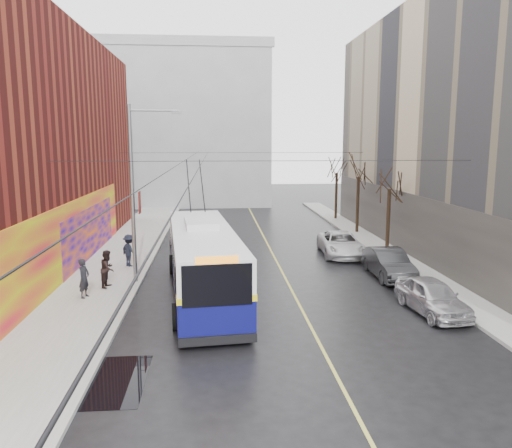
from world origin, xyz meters
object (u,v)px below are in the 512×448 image
Objects in this scene: pedestrian_c at (129,250)px; tree_mid at (359,167)px; streetlight_pole at (135,190)px; parked_car_a at (432,296)px; tree_near at (390,177)px; pedestrian_b at (108,269)px; parked_car_b at (388,264)px; parked_car_c at (341,244)px; tree_far at (337,164)px; pedestrian_a at (84,278)px; following_car at (186,231)px; trolleybus at (203,260)px.

tree_mid is at bearing -103.36° from pedestrian_c.
streetlight_pole is 2.08× the size of parked_car_a.
streetlight_pole is 1.41× the size of tree_near.
pedestrian_c is (0.35, 4.13, -0.00)m from pedestrian_b.
parked_car_c is (-1.19, 5.50, -0.03)m from parked_car_b.
tree_far reaches higher than pedestrian_a.
parked_car_a is 19.85m from following_car.
streetlight_pole is at bearing -139.35° from tree_mid.
pedestrian_b reaches higher than parked_car_c.
tree_far is (15.14, 20.00, 0.30)m from streetlight_pole.
streetlight_pole reaches higher than parked_car_a.
parked_car_c is at bearing -124.15° from pedestrian_c.
following_car is at bearing 136.38° from parked_car_b.
parked_car_a is at bearing -22.87° from streetlight_pole.
tree_near is 19.60m from pedestrian_a.
following_car is at bearing 159.88° from tree_near.
parked_car_a is at bearing -81.04° from parked_car_c.
tree_mid is at bearing 78.61° from parked_car_a.
parked_car_b reaches higher than parked_car_c.
tree_mid is 0.51× the size of trolleybus.
parked_car_a is 15.42m from pedestrian_a.
tree_near is at bearing 21.62° from streetlight_pole.
pedestrian_b is at bearing -99.44° from following_car.
streetlight_pole is 0.68× the size of trolleybus.
streetlight_pole is 4.88× the size of pedestrian_b.
following_car is (-11.29, 10.77, 0.03)m from parked_car_b.
pedestrian_b is (-16.47, -6.92, -3.90)m from tree_near.
pedestrian_b is at bearing -7.41° from pedestrian_a.
streetlight_pole reaches higher than pedestrian_c.
tree_near is (15.14, 6.00, 0.13)m from streetlight_pole.
tree_mid is 3.62× the size of pedestrian_b.
streetlight_pole is 4.90× the size of pedestrian_c.
trolleybus is 5.46m from pedestrian_a.
pedestrian_c is (-16.12, -16.79, -4.07)m from tree_far.
pedestrian_c is at bearing 107.06° from streetlight_pole.
tree_near reaches higher than pedestrian_b.
parked_car_c is at bearing -54.17° from pedestrian_b.
parked_car_b is at bearing -74.53° from parked_car_c.
pedestrian_a is at bearing -170.15° from parked_car_b.
pedestrian_c reaches higher than parked_car_a.
tree_mid reaches higher than parked_car_c.
tree_near is 0.97× the size of tree_far.
trolleybus is (-11.79, -8.21, -3.26)m from tree_near.
tree_mid reaches higher than parked_car_a.
pedestrian_b is (-14.39, 4.59, 0.33)m from parked_car_a.
parked_car_a is (9.71, -3.30, -0.98)m from trolleybus.
tree_near is 1.36× the size of parked_car_b.
tree_mid is 1.42× the size of parked_car_b.
tree_mid is at bearing 14.75° from following_car.
streetlight_pole is at bearing -93.98° from following_car.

